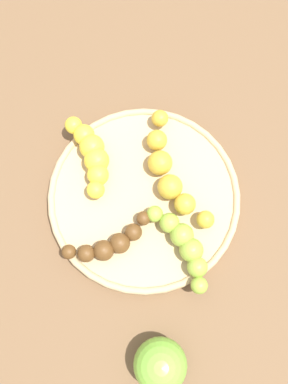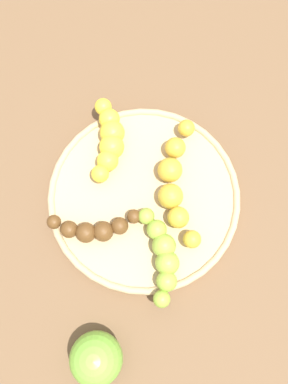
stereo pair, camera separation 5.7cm
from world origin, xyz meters
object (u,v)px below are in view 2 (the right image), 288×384
(fruit_bowl, at_px, (144,197))
(banana_yellow, at_px, (109,140))
(apple_green, at_px, (96,359))
(banana_green, at_px, (162,255))
(banana_spotted, at_px, (176,182))
(banana_overripe, at_px, (94,228))

(fruit_bowl, xyz_separation_m, banana_yellow, (0.07, 0.06, 0.03))
(fruit_bowl, height_order, apple_green, apple_green)
(banana_green, bearing_deg, banana_spotted, 68.68)
(banana_yellow, xyz_separation_m, banana_overripe, (-0.13, -0.00, -0.00))
(banana_green, height_order, apple_green, apple_green)
(banana_spotted, distance_m, banana_green, 0.10)
(banana_spotted, height_order, banana_overripe, banana_spotted)
(banana_yellow, distance_m, banana_overripe, 0.13)
(banana_green, bearing_deg, banana_overripe, 148.14)
(banana_green, bearing_deg, apple_green, -133.35)
(banana_green, bearing_deg, banana_yellow, 104.02)
(fruit_bowl, distance_m, banana_yellow, 0.10)
(banana_yellow, bearing_deg, fruit_bowl, -56.65)
(banana_spotted, relative_size, banana_yellow, 1.44)
(banana_spotted, relative_size, apple_green, 2.74)
(fruit_bowl, xyz_separation_m, banana_green, (-0.08, -0.04, 0.02))
(banana_spotted, xyz_separation_m, banana_overripe, (-0.08, 0.10, -0.00))
(banana_spotted, relative_size, banana_overripe, 1.46)
(fruit_bowl, height_order, banana_green, banana_green)
(banana_yellow, relative_size, banana_overripe, 1.01)
(banana_spotted, bearing_deg, apple_green, 64.70)
(banana_yellow, height_order, banana_overripe, banana_yellow)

